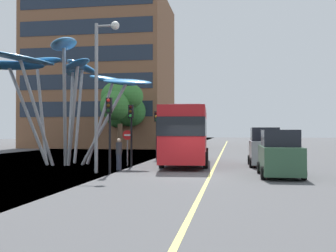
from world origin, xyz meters
TOP-DOWN VIEW (x-y plane):
  - ground at (-0.75, 0.00)m, footprint 120.00×240.00m
  - red_bus at (-0.87, 6.49)m, footprint 3.21×10.13m
  - leaf_sculpture at (-8.76, 4.86)m, footprint 11.24×10.61m
  - traffic_light_kerb_near at (-4.03, -0.02)m, footprint 0.28×0.42m
  - traffic_light_kerb_far at (-3.94, 4.05)m, footprint 0.28×0.42m
  - traffic_light_island_mid at (-3.62, 10.63)m, footprint 0.28×0.42m
  - car_parked_near at (4.34, 0.23)m, footprint 1.96×4.20m
  - car_parked_mid at (4.08, 6.03)m, footprint 1.96×3.85m
  - street_lamp at (-4.62, 0.47)m, footprint 1.32×0.44m
  - tree_pavement_near at (-10.02, 22.44)m, footprint 4.68×4.20m
  - tree_pavement_far at (-10.17, 27.18)m, footprint 4.95×5.22m
  - pedestrian at (-4.11, 2.03)m, footprint 0.34×0.34m
  - no_entry_sign at (-4.35, 4.76)m, footprint 0.60×0.12m
  - backdrop_building at (-15.67, 34.27)m, footprint 18.04×14.30m

SIDE VIEW (x-z plane):
  - ground at x=-0.75m, z-range -0.10..0.00m
  - pedestrian at x=-4.11m, z-range 0.01..1.78m
  - car_parked_near at x=4.34m, z-range -0.08..2.16m
  - car_parked_mid at x=4.08m, z-range -0.09..2.31m
  - no_entry_sign at x=-4.35m, z-range 0.38..2.61m
  - red_bus at x=-0.87m, z-range 0.18..4.01m
  - traffic_light_island_mid at x=-3.62m, z-range 0.83..4.52m
  - traffic_light_kerb_far at x=-3.94m, z-range 0.84..4.60m
  - traffic_light_kerb_near at x=-4.03m, z-range 0.86..4.72m
  - tree_pavement_far at x=-10.17m, z-range 1.27..7.99m
  - street_lamp at x=-4.62m, z-range 1.03..8.89m
  - tree_pavement_near at x=-10.02m, z-range 1.73..9.27m
  - leaf_sculpture at x=-8.76m, z-range 2.20..9.87m
  - backdrop_building at x=-15.67m, z-range 0.00..20.13m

